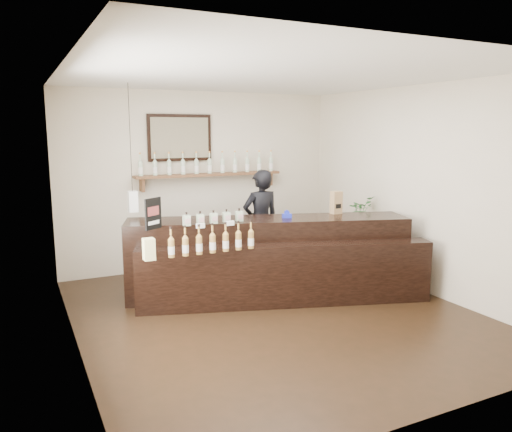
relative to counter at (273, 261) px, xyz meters
The scene contains 10 objects.
ground 0.80m from the counter, 116.41° to the right, with size 5.00×5.00×0.00m, color black.
room_shell 1.37m from the counter, 116.41° to the right, with size 5.00×5.00×5.00m.
back_wall_decor 2.25m from the counter, 103.45° to the left, with size 2.66×0.96×1.69m.
counter is the anchor object (origin of this frame).
promo_sign 1.72m from the counter, behind, with size 0.23×0.17×0.37m.
paper_bag 1.25m from the counter, ahead, with size 0.15×0.11×0.31m.
tape_dispenser 0.64m from the counter, 11.34° to the left, with size 0.13×0.09×0.11m.
side_cabinet 1.76m from the counter, 12.33° to the left, with size 0.55×0.64×0.79m.
potted_plant 1.83m from the counter, 12.33° to the left, with size 0.37×0.32×0.42m, color #2A692C.
shopkeeper 1.12m from the counter, 72.05° to the left, with size 0.67×0.44×1.83m, color black.
Camera 1 is at (-2.73, -5.08, 2.19)m, focal length 35.00 mm.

